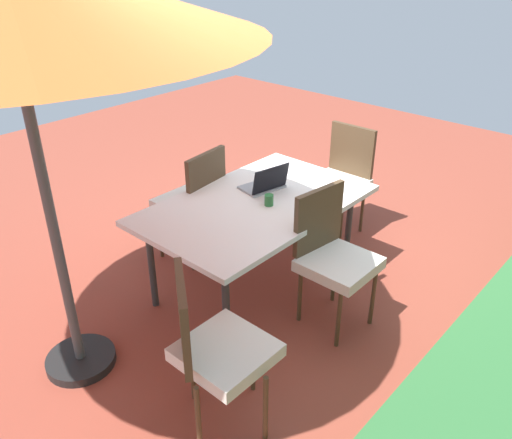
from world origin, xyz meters
TOP-DOWN VIEW (x-y plane):
  - ground_plane at (0.00, 0.00)m, footprint 10.00×10.00m
  - dining_table at (0.00, 0.00)m, footprint 1.72×1.06m
  - chair_west at (-1.16, -0.01)m, footprint 0.46×0.46m
  - chair_south at (0.03, -0.66)m, footprint 0.47×0.48m
  - chair_north at (-0.03, 0.67)m, footprint 0.48×0.49m
  - chair_northeast at (1.14, 0.72)m, footprint 0.58×0.58m
  - laptop at (-0.21, -0.09)m, footprint 0.36×0.30m
  - cup at (-0.03, 0.10)m, footprint 0.07×0.07m

SIDE VIEW (x-z plane):
  - ground_plane at x=0.00m, z-range -0.02..0.00m
  - chair_west at x=-1.16m, z-range 0.06..1.04m
  - chair_south at x=0.03m, z-range 0.06..1.04m
  - chair_north at x=-0.03m, z-range 0.06..1.04m
  - chair_northeast at x=1.14m, z-range 0.06..1.04m
  - dining_table at x=0.00m, z-range 0.31..1.04m
  - cup at x=-0.03m, z-range 0.72..0.81m
  - laptop at x=-0.21m, z-range 0.66..0.88m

